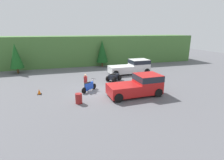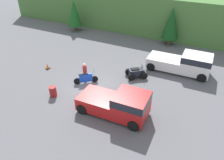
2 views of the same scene
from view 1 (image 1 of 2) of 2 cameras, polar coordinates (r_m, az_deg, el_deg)
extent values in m
plane|color=#5B5B60|center=(18.07, -5.11, -3.72)|extent=(80.00, 80.00, 0.00)
cube|color=#477538|center=(33.06, -10.92, 9.53)|extent=(44.00, 6.00, 5.09)
cylinder|color=brown|center=(29.08, -28.37, 2.74)|extent=(0.26, 0.26, 0.77)
cone|color=#19561E|center=(28.74, -28.93, 6.89)|extent=(1.88, 1.88, 3.51)
cylinder|color=brown|center=(30.39, -3.17, 5.17)|extent=(0.27, 0.27, 0.81)
cone|color=#144719|center=(30.05, -3.24, 9.38)|extent=(1.98, 1.98, 3.69)
cube|color=red|center=(17.28, 11.51, -1.03)|extent=(2.36, 2.28, 1.77)
cube|color=#1E232D|center=(17.12, 11.62, 0.83)|extent=(2.38, 2.30, 0.57)
cube|color=red|center=(16.31, 3.68, -3.22)|extent=(2.87, 2.30, 0.97)
cylinder|color=black|center=(18.61, 11.45, -2.05)|extent=(0.84, 0.31, 0.83)
cylinder|color=black|center=(16.99, 14.85, -4.02)|extent=(0.84, 0.31, 0.83)
cylinder|color=black|center=(17.03, -0.30, -3.42)|extent=(0.84, 0.31, 0.83)
cylinder|color=black|center=(15.24, 2.12, -5.81)|extent=(0.84, 0.31, 0.83)
cube|color=white|center=(25.87, 8.79, 4.71)|extent=(2.66, 2.26, 1.77)
cube|color=#1E232D|center=(25.76, 8.85, 5.98)|extent=(2.68, 2.29, 0.57)
cube|color=white|center=(24.79, 2.76, 3.45)|extent=(3.24, 2.28, 0.97)
cylinder|color=black|center=(27.23, 9.21, 3.75)|extent=(0.84, 0.30, 0.83)
cylinder|color=black|center=(25.49, 11.28, 2.82)|extent=(0.84, 0.30, 0.83)
cylinder|color=black|center=(25.45, -0.28, 3.11)|extent=(0.84, 0.30, 0.83)
cylinder|color=black|center=(23.58, 1.23, 2.07)|extent=(0.84, 0.30, 0.83)
cylinder|color=black|center=(18.67, -5.92, -2.09)|extent=(0.54, 0.48, 0.62)
cylinder|color=black|center=(17.56, -9.11, -3.38)|extent=(0.54, 0.48, 0.62)
cube|color=blue|center=(18.03, -7.49, -1.98)|extent=(0.99, 0.87, 0.74)
cylinder|color=#B7B7BC|center=(18.51, -6.05, -0.85)|extent=(0.27, 0.24, 0.84)
cylinder|color=black|center=(18.39, -6.09, 0.44)|extent=(0.41, 0.48, 0.04)
cube|color=black|center=(17.78, -7.94, -0.91)|extent=(0.74, 0.65, 0.06)
cylinder|color=black|center=(22.44, 0.45, 1.13)|extent=(0.65, 0.58, 0.65)
cylinder|color=black|center=(21.94, 2.50, 0.77)|extent=(0.65, 0.58, 0.65)
cylinder|color=black|center=(21.49, -1.36, 0.46)|extent=(0.65, 0.58, 0.65)
cylinder|color=black|center=(20.97, 0.74, 0.06)|extent=(0.65, 0.58, 0.65)
cube|color=#1E232D|center=(21.65, 0.59, 1.15)|extent=(1.53, 1.43, 0.58)
cylinder|color=black|center=(21.94, 1.33, 2.60)|extent=(0.07, 0.07, 0.35)
cylinder|color=black|center=(21.90, 1.34, 3.05)|extent=(0.59, 0.73, 0.04)
cube|color=black|center=(21.45, 0.38, 1.93)|extent=(0.88, 0.82, 0.08)
cylinder|color=black|center=(18.42, -8.76, -2.03)|extent=(0.25, 0.25, 0.87)
cylinder|color=black|center=(18.29, -8.33, -2.15)|extent=(0.25, 0.25, 0.87)
cylinder|color=maroon|center=(18.14, -8.65, 0.20)|extent=(0.51, 0.51, 0.65)
sphere|color=tan|center=(18.02, -8.70, 1.56)|extent=(0.33, 0.33, 0.24)
cube|color=black|center=(18.63, -22.61, -4.28)|extent=(0.42, 0.42, 0.03)
cone|color=orange|center=(18.54, -22.69, -3.52)|extent=(0.32, 0.32, 0.55)
cylinder|color=maroon|center=(15.27, -10.80, -5.94)|extent=(0.58, 0.58, 0.88)
camera|label=2|loc=(13.39, 63.78, 28.24)|focal=35.00mm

